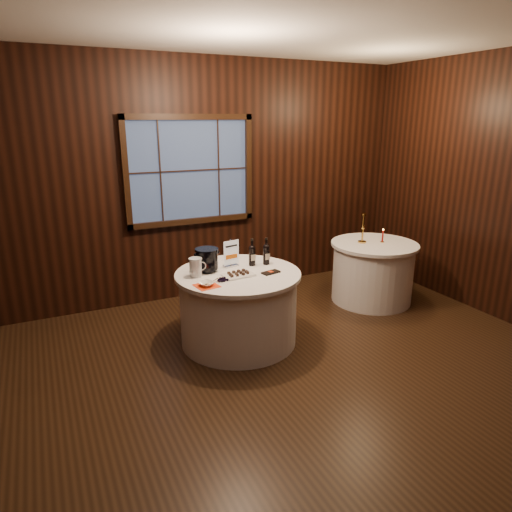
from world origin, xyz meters
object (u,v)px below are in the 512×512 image
main_table (238,307)px  port_bottle_right (266,253)px  port_bottle_left (252,254)px  glass_pitcher (196,267)px  ice_bucket (207,259)px  chocolate_box (271,272)px  brass_candlestick (363,232)px  sign_stand (231,257)px  chocolate_plate (238,274)px  red_candle (383,237)px  cracker_bowl (207,284)px  side_table (372,272)px  grape_bunch (222,279)px

main_table → port_bottle_right: size_ratio=4.39×
port_bottle_left → glass_pitcher: port_bottle_left is taller
ice_bucket → glass_pitcher: (-0.15, -0.10, -0.03)m
chocolate_box → brass_candlestick: (1.58, 0.55, 0.13)m
sign_stand → chocolate_plate: 0.32m
sign_stand → glass_pitcher: size_ratio=1.55×
port_bottle_left → brass_candlestick: brass_candlestick is taller
chocolate_box → glass_pitcher: bearing=150.1°
chocolate_plate → red_candle: 2.18m
sign_stand → port_bottle_right: (0.37, -0.09, 0.03)m
sign_stand → port_bottle_left: size_ratio=1.00×
port_bottle_left → red_candle: (1.88, 0.13, -0.06)m
ice_bucket → glass_pitcher: size_ratio=1.27×
glass_pitcher → cracker_bowl: 0.31m
sign_stand → red_candle: sign_stand is taller
main_table → chocolate_box: size_ratio=6.92×
side_table → grape_bunch: grape_bunch is taller
side_table → chocolate_box: 1.81m
ice_bucket → cracker_bowl: ice_bucket is taller
red_candle → cracker_bowl: bearing=-168.5°
sign_stand → chocolate_plate: sign_stand is taller
sign_stand → grape_bunch: (-0.25, -0.38, -0.08)m
glass_pitcher → side_table: bearing=8.3°
sign_stand → port_bottle_left: 0.23m
chocolate_plate → chocolate_box: bearing=-11.4°
sign_stand → cracker_bowl: sign_stand is taller
main_table → brass_candlestick: 1.97m
port_bottle_left → grape_bunch: 0.58m
chocolate_plate → chocolate_box: chocolate_plate is taller
brass_candlestick → red_candle: 0.27m
main_table → sign_stand: (0.01, 0.21, 0.48)m
ice_bucket → chocolate_plate: bearing=-49.0°
glass_pitcher → red_candle: bearing=7.6°
side_table → port_bottle_right: size_ratio=3.70×
port_bottle_left → chocolate_box: bearing=-77.0°
grape_bunch → cracker_bowl: size_ratio=1.24×
chocolate_plate → port_bottle_right: bearing=27.3°
sign_stand → cracker_bowl: (-0.43, -0.44, -0.08)m
ice_bucket → grape_bunch: (0.03, -0.34, -0.11)m
ice_bucket → chocolate_plate: size_ratio=0.76×
brass_candlestick → glass_pitcher: bearing=-172.2°
main_table → side_table: (2.00, 0.30, 0.00)m
glass_pitcher → main_table: bearing=-6.4°
main_table → ice_bucket: (-0.27, 0.17, 0.51)m
port_bottle_right → red_candle: 1.73m
brass_candlestick → side_table: bearing=-32.0°
port_bottle_right → ice_bucket: port_bottle_right is taller
main_table → ice_bucket: size_ratio=5.33×
chocolate_plate → cracker_bowl: 0.40m
side_table → ice_bucket: (-2.27, -0.13, 0.51)m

